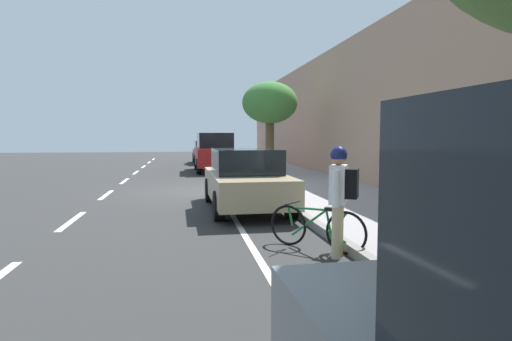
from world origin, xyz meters
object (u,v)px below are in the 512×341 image
(parked_sedan_tan_second, at_px, (246,180))
(street_tree_far_end, at_px, (270,104))
(bicycle_at_curb, at_px, (316,227))
(parked_sedan_dark_blue_far, at_px, (207,152))
(cyclist_with_backpack, at_px, (340,190))
(parked_suv_red_mid, at_px, (214,152))

(parked_sedan_tan_second, distance_m, street_tree_far_end, 8.64)
(bicycle_at_curb, bearing_deg, parked_sedan_dark_blue_far, 91.53)
(cyclist_with_backpack, height_order, street_tree_far_end, street_tree_far_end)
(cyclist_with_backpack, relative_size, street_tree_far_end, 0.42)
(parked_suv_red_mid, relative_size, bicycle_at_curb, 3.72)
(parked_sedan_tan_second, height_order, parked_suv_red_mid, parked_suv_red_mid)
(parked_sedan_tan_second, bearing_deg, bicycle_at_curb, -81.78)
(parked_suv_red_mid, bearing_deg, street_tree_far_end, -59.53)
(bicycle_at_curb, relative_size, street_tree_far_end, 0.31)
(parked_sedan_dark_blue_far, bearing_deg, parked_sedan_tan_second, -89.94)
(parked_suv_red_mid, height_order, bicycle_at_curb, parked_suv_red_mid)
(parked_suv_red_mid, xyz_separation_m, bicycle_at_curb, (0.56, -15.72, -0.66))
(parked_sedan_dark_blue_far, relative_size, bicycle_at_curb, 3.49)
(parked_suv_red_mid, bearing_deg, bicycle_at_curb, -87.95)
(cyclist_with_backpack, bearing_deg, parked_sedan_tan_second, 100.17)
(parked_sedan_tan_second, distance_m, cyclist_with_backpack, 4.58)
(cyclist_with_backpack, bearing_deg, bicycle_at_curb, 115.85)
(parked_sedan_tan_second, xyz_separation_m, parked_sedan_dark_blue_far, (-0.02, 18.45, 0.00))
(street_tree_far_end, bearing_deg, parked_suv_red_mid, 120.47)
(parked_sedan_tan_second, xyz_separation_m, bicycle_at_curb, (0.58, -4.04, -0.38))
(parked_sedan_dark_blue_far, distance_m, street_tree_far_end, 10.98)
(street_tree_far_end, bearing_deg, parked_sedan_tan_second, -105.39)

